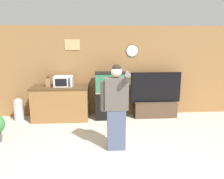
# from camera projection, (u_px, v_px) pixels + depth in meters

# --- Properties ---
(ground_plane) EXTENTS (18.00, 18.00, 0.00)m
(ground_plane) POSITION_uv_depth(u_px,v_px,m) (120.00, 171.00, 3.72)
(ground_plane) COLOR beige
(wall_back_paneled) EXTENTS (10.00, 0.08, 2.60)m
(wall_back_paneled) POSITION_uv_depth(u_px,v_px,m) (110.00, 71.00, 6.40)
(wall_back_paneled) COLOR olive
(wall_back_paneled) RESTS_ON ground_plane
(counter_island) EXTENTS (1.55, 0.66, 0.96)m
(counter_island) POSITION_uv_depth(u_px,v_px,m) (61.00, 103.00, 6.08)
(counter_island) COLOR brown
(counter_island) RESTS_ON ground_plane
(microwave) EXTENTS (0.50, 0.40, 0.28)m
(microwave) POSITION_uv_depth(u_px,v_px,m) (64.00, 81.00, 6.00)
(microwave) COLOR silver
(microwave) RESTS_ON counter_island
(knife_block) EXTENTS (0.12, 0.09, 0.33)m
(knife_block) POSITION_uv_depth(u_px,v_px,m) (48.00, 82.00, 5.93)
(knife_block) COLOR olive
(knife_block) RESTS_ON counter_island
(aquarium_on_stand) EXTENTS (0.84, 0.44, 1.33)m
(aquarium_on_stand) POSITION_uv_depth(u_px,v_px,m) (110.00, 96.00, 6.16)
(aquarium_on_stand) COLOR black
(aquarium_on_stand) RESTS_ON ground_plane
(tv_on_stand) EXTENTS (1.46, 0.40, 1.31)m
(tv_on_stand) POSITION_uv_depth(u_px,v_px,m) (155.00, 104.00, 6.35)
(tv_on_stand) COLOR #4C3828
(tv_on_stand) RESTS_ON ground_plane
(person_standing) EXTENTS (0.55, 0.41, 1.74)m
(person_standing) POSITION_uv_depth(u_px,v_px,m) (116.00, 106.00, 4.30)
(person_standing) COLOR #424C66
(person_standing) RESTS_ON ground_plane
(trash_bin) EXTENTS (0.26, 0.26, 0.63)m
(trash_bin) POSITION_uv_depth(u_px,v_px,m) (19.00, 109.00, 6.07)
(trash_bin) COLOR #B7B7BC
(trash_bin) RESTS_ON ground_plane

